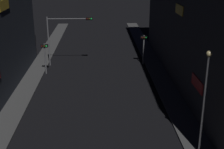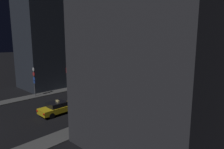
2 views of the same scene
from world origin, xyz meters
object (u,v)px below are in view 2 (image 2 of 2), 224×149
at_px(taxi, 58,107).
at_px(street_lamp_near_block, 108,80).
at_px(traffic_light_overhead, 136,60).
at_px(traffic_light_left_kerb, 119,69).
at_px(traffic_light_right_kerb, 177,73).
at_px(sign_pole_left, 34,79).

distance_m(taxi, street_lamp_near_block, 6.80).
relative_size(taxi, street_lamp_near_block, 0.65).
xyz_separation_m(traffic_light_overhead, traffic_light_left_kerb, (-1.99, -3.04, -1.78)).
bearing_deg(street_lamp_near_block, traffic_light_right_kerb, 93.32).
distance_m(traffic_light_left_kerb, street_lamp_near_block, 20.71).
relative_size(traffic_light_right_kerb, street_lamp_near_block, 0.53).
xyz_separation_m(traffic_light_left_kerb, street_lamp_near_block, (12.57, -16.38, 1.69)).
bearing_deg(taxi, traffic_light_left_kerb, 111.31).
height_order(taxi, traffic_light_overhead, traffic_light_overhead).
bearing_deg(traffic_light_left_kerb, traffic_light_overhead, 56.75).
distance_m(traffic_light_right_kerb, street_lamp_near_block, 19.45).
xyz_separation_m(traffic_light_right_kerb, street_lamp_near_block, (1.12, -19.35, 1.58)).
distance_m(taxi, sign_pole_left, 8.97).
relative_size(taxi, traffic_light_overhead, 0.75).
bearing_deg(traffic_light_overhead, traffic_light_left_kerb, -123.25).
relative_size(taxi, traffic_light_left_kerb, 1.28).
height_order(traffic_light_overhead, traffic_light_right_kerb, traffic_light_overhead).
height_order(traffic_light_right_kerb, sign_pole_left, sign_pole_left).
bearing_deg(traffic_light_right_kerb, traffic_light_overhead, 179.59).
bearing_deg(taxi, traffic_light_overhead, 103.98).
xyz_separation_m(traffic_light_right_kerb, sign_pole_left, (-12.51, -21.15, 0.09)).
xyz_separation_m(taxi, traffic_light_right_kerb, (3.85, 22.43, 1.89)).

